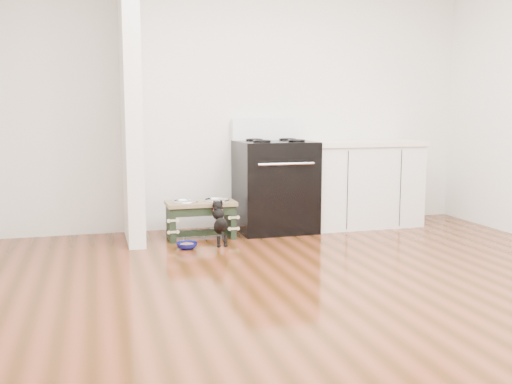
{
  "coord_description": "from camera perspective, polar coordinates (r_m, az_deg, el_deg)",
  "views": [
    {
      "loc": [
        -1.53,
        -3.34,
        1.21
      ],
      "look_at": [
        -0.12,
        1.57,
        0.49
      ],
      "focal_mm": 40.0,
      "sensor_mm": 36.0,
      "label": 1
    }
  ],
  "objects": [
    {
      "name": "ground",
      "position": [
        3.87,
        8.27,
        -10.35
      ],
      "size": [
        5.0,
        5.0,
        0.0
      ],
      "primitive_type": "plane",
      "color": "#3F210B",
      "rests_on": "ground"
    },
    {
      "name": "room_shell",
      "position": [
        3.7,
        8.79,
        14.23
      ],
      "size": [
        5.0,
        5.0,
        5.0
      ],
      "color": "silver",
      "rests_on": "ground"
    },
    {
      "name": "partition_wall",
      "position": [
        5.46,
        -12.45,
        9.26
      ],
      "size": [
        0.15,
        0.8,
        2.7
      ],
      "primitive_type": "cube",
      "color": "silver",
      "rests_on": "ground"
    },
    {
      "name": "oven_range",
      "position": [
        5.83,
        1.9,
        0.75
      ],
      "size": [
        0.76,
        0.69,
        1.14
      ],
      "color": "black",
      "rests_on": "ground"
    },
    {
      "name": "cabinet_run",
      "position": [
        6.22,
        10.47,
        0.85
      ],
      "size": [
        1.24,
        0.64,
        0.91
      ],
      "color": "silver",
      "rests_on": "ground"
    },
    {
      "name": "dog_feeder",
      "position": [
        5.52,
        -5.54,
        -2.01
      ],
      "size": [
        0.66,
        0.35,
        0.38
      ],
      "color": "black",
      "rests_on": "ground"
    },
    {
      "name": "puppy",
      "position": [
        5.25,
        -3.67,
        -2.91
      ],
      "size": [
        0.12,
        0.34,
        0.4
      ],
      "color": "black",
      "rests_on": "ground"
    },
    {
      "name": "floor_bowl",
      "position": [
        5.15,
        -6.92,
        -5.35
      ],
      "size": [
        0.19,
        0.19,
        0.06
      ],
      "rotation": [
        0.0,
        0.0,
        -0.04
      ],
      "color": "#0C0F56",
      "rests_on": "ground"
    }
  ]
}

